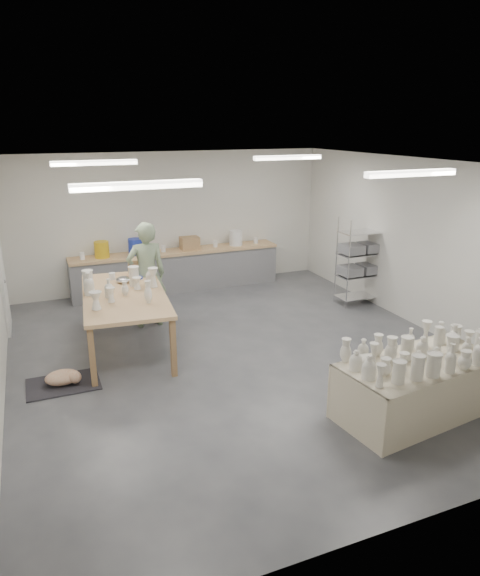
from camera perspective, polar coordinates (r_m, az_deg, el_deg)
name	(u,v)px	position (r m, az deg, el deg)	size (l,w,h in m)	color
room	(232,229)	(7.75, -0.89, 6.60)	(8.00, 8.02, 3.00)	#424449
back_counter	(177,269)	(11.47, -7.01, 2.13)	(4.60, 0.60, 1.24)	tan
wire_shelf	(360,260)	(10.70, 13.19, 3.04)	(0.88, 0.48, 1.80)	silver
drying_table	(417,384)	(6.97, 19.09, -10.00)	(2.19, 1.25, 1.10)	olive
work_table	(124,292)	(8.55, -12.74, -0.39)	(1.52, 2.67, 1.32)	tan
rug	(63,384)	(7.88, -19.04, -10.06)	(1.00, 0.70, 0.02)	black
cat	(64,377)	(7.81, -18.95, -9.34)	(0.51, 0.38, 0.21)	white
potter	(147,275)	(9.37, -10.33, 1.44)	(0.70, 0.46, 1.93)	gray
red_stool	(146,306)	(9.84, -10.45, -2.02)	(0.34, 0.34, 0.31)	#AF1921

